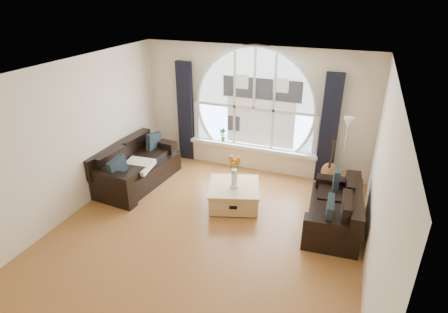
% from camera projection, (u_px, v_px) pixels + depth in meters
% --- Properties ---
extents(ground, '(5.00, 5.50, 0.01)m').
position_uv_depth(ground, '(205.00, 235.00, 6.11)').
color(ground, brown).
rests_on(ground, ground).
extents(ceiling, '(5.00, 5.50, 0.01)m').
position_uv_depth(ceiling, '(201.00, 73.00, 4.96)').
color(ceiling, silver).
rests_on(ceiling, ground).
extents(wall_back, '(5.00, 0.01, 2.70)m').
position_uv_depth(wall_back, '(254.00, 110.00, 7.86)').
color(wall_back, beige).
rests_on(wall_back, ground).
extents(wall_front, '(5.00, 0.01, 2.70)m').
position_uv_depth(wall_front, '(77.00, 290.00, 3.21)').
color(wall_front, beige).
rests_on(wall_front, ground).
extents(wall_left, '(0.01, 5.50, 2.70)m').
position_uv_depth(wall_left, '(71.00, 140.00, 6.34)').
color(wall_left, beige).
rests_on(wall_left, ground).
extents(wall_right, '(0.01, 5.50, 2.70)m').
position_uv_depth(wall_right, '(380.00, 192.00, 4.73)').
color(wall_right, beige).
rests_on(wall_right, ground).
extents(attic_slope, '(0.92, 5.50, 0.72)m').
position_uv_depth(attic_slope, '(368.00, 116.00, 4.40)').
color(attic_slope, silver).
rests_on(attic_slope, ground).
extents(arched_window, '(2.60, 0.06, 2.15)m').
position_uv_depth(arched_window, '(254.00, 98.00, 7.72)').
color(arched_window, silver).
rests_on(arched_window, wall_back).
extents(window_sill, '(2.90, 0.22, 0.08)m').
position_uv_depth(window_sill, '(252.00, 147.00, 8.13)').
color(window_sill, white).
rests_on(window_sill, wall_back).
extents(window_frame, '(2.76, 0.08, 2.15)m').
position_uv_depth(window_frame, '(254.00, 98.00, 7.69)').
color(window_frame, white).
rests_on(window_frame, wall_back).
extents(neighbor_house, '(1.70, 0.02, 1.50)m').
position_uv_depth(neighbor_house, '(261.00, 104.00, 7.71)').
color(neighbor_house, silver).
rests_on(neighbor_house, wall_back).
extents(curtain_left, '(0.35, 0.12, 2.30)m').
position_uv_depth(curtain_left, '(185.00, 112.00, 8.36)').
color(curtain_left, black).
rests_on(curtain_left, ground).
extents(curtain_right, '(0.35, 0.12, 2.30)m').
position_uv_depth(curtain_right, '(329.00, 130.00, 7.33)').
color(curtain_right, black).
rests_on(curtain_right, ground).
extents(sofa_left, '(1.12, 1.99, 0.85)m').
position_uv_depth(sofa_left, '(136.00, 166.00, 7.55)').
color(sofa_left, black).
rests_on(sofa_left, ground).
extents(sofa_right, '(0.93, 1.69, 0.73)m').
position_uv_depth(sofa_right, '(335.00, 206.00, 6.17)').
color(sofa_right, black).
rests_on(sofa_right, ground).
extents(coffee_chest, '(1.16, 1.16, 0.45)m').
position_uv_depth(coffee_chest, '(234.00, 194.00, 6.85)').
color(coffee_chest, tan).
rests_on(coffee_chest, ground).
extents(throw_blanket, '(0.59, 0.59, 0.10)m').
position_uv_depth(throw_blanket, '(138.00, 166.00, 7.31)').
color(throw_blanket, silver).
rests_on(throw_blanket, sofa_left).
extents(vase_flowers, '(0.24, 0.24, 0.70)m').
position_uv_depth(vase_flowers, '(234.00, 168.00, 6.58)').
color(vase_flowers, white).
rests_on(vase_flowers, coffee_chest).
extents(floor_lamp, '(0.24, 0.24, 1.60)m').
position_uv_depth(floor_lamp, '(343.00, 157.00, 6.98)').
color(floor_lamp, '#B2B2B2').
rests_on(floor_lamp, ground).
extents(guitar, '(0.40, 0.31, 1.06)m').
position_uv_depth(guitar, '(331.00, 162.00, 7.39)').
color(guitar, brown).
rests_on(guitar, ground).
extents(potted_plant, '(0.17, 0.12, 0.32)m').
position_uv_depth(potted_plant, '(223.00, 135.00, 8.27)').
color(potted_plant, '#1E6023').
rests_on(potted_plant, window_sill).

